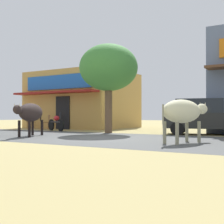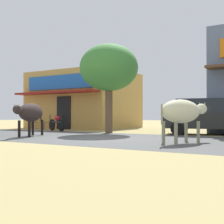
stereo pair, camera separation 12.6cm
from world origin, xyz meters
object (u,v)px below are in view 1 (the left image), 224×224
object	(u,v)px
parked_motorcycle	(56,122)
cafe_chair_by_doorway	(30,121)
cow_far_dark	(183,112)
roadside_tree	(109,68)
cafe_chair_near_tree	(47,121)
cow_near_brown	(31,113)
parked_hatchback_car	(204,116)

from	to	relation	value
parked_motorcycle	cafe_chair_by_doorway	bearing A→B (deg)	159.86
parked_motorcycle	cow_far_dark	bearing A→B (deg)	-23.36
roadside_tree	cafe_chair_near_tree	size ratio (longest dim) A/B	4.86
roadside_tree	cafe_chair_by_doorway	distance (m)	7.54
cow_near_brown	cafe_chair_by_doorway	bearing A→B (deg)	135.76
parked_hatchback_car	cow_far_dark	distance (m)	4.70
cow_near_brown	cow_far_dark	distance (m)	6.53
cow_far_dark	parked_hatchback_car	bearing A→B (deg)	96.10
cow_near_brown	parked_hatchback_car	bearing A→B (deg)	39.48
cafe_chair_near_tree	cafe_chair_by_doorway	bearing A→B (deg)	178.21
parked_motorcycle	cow_far_dark	size ratio (longest dim) A/B	0.70
cafe_chair_near_tree	cow_far_dark	bearing A→B (deg)	-25.20
roadside_tree	cow_near_brown	bearing A→B (deg)	-112.06
cow_far_dark	cafe_chair_by_doorway	distance (m)	12.84
parked_hatchback_car	cow_far_dark	xyz separation A→B (m)	(0.50, -4.67, 0.16)
roadside_tree	cow_near_brown	world-z (taller)	roadside_tree
parked_motorcycle	cow_far_dark	world-z (taller)	cow_far_dark
parked_motorcycle	cafe_chair_by_doorway	size ratio (longest dim) A/B	1.90
parked_hatchback_car	parked_motorcycle	world-z (taller)	parked_hatchback_car
roadside_tree	cafe_chair_by_doorway	size ratio (longest dim) A/B	4.86
cafe_chair_by_doorway	roadside_tree	bearing A→B (deg)	-11.42
parked_motorcycle	parked_hatchback_car	bearing A→B (deg)	6.80
parked_hatchback_car	cafe_chair_near_tree	xyz separation A→B (m)	(-9.83, 0.19, -0.33)
cow_near_brown	cafe_chair_by_doorway	xyz separation A→B (m)	(-5.34, 5.20, -0.49)
parked_hatchback_car	cow_near_brown	world-z (taller)	parked_hatchback_car
parked_motorcycle	cafe_chair_near_tree	size ratio (longest dim) A/B	1.90
cafe_chair_near_tree	parked_hatchback_car	bearing A→B (deg)	-1.10
cafe_chair_near_tree	cow_near_brown	bearing A→B (deg)	-53.53
cow_near_brown	cafe_chair_near_tree	world-z (taller)	cow_near_brown
roadside_tree	cafe_chair_by_doorway	world-z (taller)	roadside_tree
cow_far_dark	cafe_chair_near_tree	world-z (taller)	cow_far_dark
parked_hatchback_car	roadside_tree	bearing A→B (deg)	-165.56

